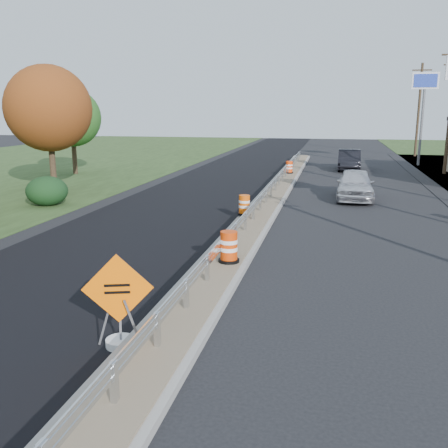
% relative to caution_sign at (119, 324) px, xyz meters
% --- Properties ---
extents(ground, '(140.00, 140.00, 0.00)m').
position_rel_caution_sign_xyz_m(ground, '(0.90, 7.78, -0.51)').
color(ground, black).
rests_on(ground, ground).
extents(milled_overlay, '(7.20, 120.00, 0.01)m').
position_rel_caution_sign_xyz_m(milled_overlay, '(-3.50, 17.78, -0.50)').
color(milled_overlay, black).
rests_on(milled_overlay, ground).
extents(median, '(1.60, 55.00, 0.23)m').
position_rel_caution_sign_xyz_m(median, '(0.90, 15.78, -0.40)').
color(median, gray).
rests_on(median, ground).
extents(guardrail, '(0.10, 46.15, 0.72)m').
position_rel_caution_sign_xyz_m(guardrail, '(0.90, 16.78, 0.22)').
color(guardrail, silver).
rests_on(guardrail, median).
extents(pylon_sign_north, '(2.20, 0.30, 7.90)m').
position_rel_caution_sign_xyz_m(pylon_sign_north, '(11.40, 37.78, 5.97)').
color(pylon_sign_north, slate).
rests_on(pylon_sign_north, ground).
extents(utility_pole_north, '(1.90, 0.26, 9.40)m').
position_rel_caution_sign_xyz_m(utility_pole_north, '(12.40, 46.78, 4.43)').
color(utility_pole_north, '#473523').
rests_on(utility_pole_north, ground).
extents(hedge_north, '(2.09, 2.09, 1.52)m').
position_rel_caution_sign_xyz_m(hedge_north, '(-10.10, 13.78, 0.25)').
color(hedge_north, black).
rests_on(hedge_north, ground).
extents(tree_near_red, '(4.95, 4.95, 7.35)m').
position_rel_caution_sign_xyz_m(tree_near_red, '(-12.10, 17.78, 4.35)').
color(tree_near_red, '#473523').
rests_on(tree_near_red, ground).
extents(tree_near_back, '(4.29, 4.29, 6.37)m').
position_rel_caution_sign_xyz_m(tree_near_back, '(-15.10, 25.78, 3.70)').
color(tree_near_back, '#473523').
rests_on(tree_near_back, ground).
extents(caution_sign, '(1.39, 0.61, 2.00)m').
position_rel_caution_sign_xyz_m(caution_sign, '(0.00, 0.00, 0.00)').
color(caution_sign, white).
rests_on(caution_sign, ground).
extents(barrel_median_near, '(0.65, 0.65, 0.96)m').
position_rel_caution_sign_xyz_m(barrel_median_near, '(1.13, 5.56, 0.18)').
color(barrel_median_near, black).
rests_on(barrel_median_near, median).
extents(barrel_median_mid, '(0.60, 0.60, 0.88)m').
position_rel_caution_sign_xyz_m(barrel_median_mid, '(0.35, 12.61, 0.14)').
color(barrel_median_mid, black).
rests_on(barrel_median_mid, median).
extents(barrel_median_far, '(0.60, 0.60, 0.89)m').
position_rel_caution_sign_xyz_m(barrel_median_far, '(0.95, 27.95, 0.15)').
color(barrel_median_far, black).
rests_on(barrel_median_far, median).
extents(car_silver, '(2.03, 4.86, 1.64)m').
position_rel_caution_sign_xyz_m(car_silver, '(5.34, 19.07, 0.31)').
color(car_silver, silver).
rests_on(car_silver, ground).
extents(car_dark_mid, '(1.82, 5.00, 1.64)m').
position_rel_caution_sign_xyz_m(car_dark_mid, '(5.35, 32.99, 0.31)').
color(car_dark_mid, black).
rests_on(car_dark_mid, ground).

